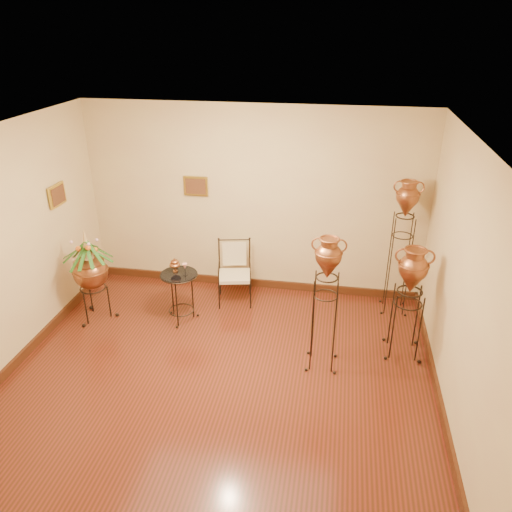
% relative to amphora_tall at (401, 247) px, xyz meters
% --- Properties ---
extents(ground, '(5.00, 5.00, 0.00)m').
position_rel_amphora_tall_xyz_m(ground, '(-2.12, -2.15, -1.00)').
color(ground, '#5B1D15').
rests_on(ground, ground).
extents(room_shell, '(5.02, 5.02, 2.81)m').
position_rel_amphora_tall_xyz_m(room_shell, '(-2.12, -2.14, 0.74)').
color(room_shell, '#CFC185').
rests_on(room_shell, ground).
extents(amphora_tall, '(0.42, 0.42, 1.95)m').
position_rel_amphora_tall_xyz_m(amphora_tall, '(0.00, 0.00, 0.00)').
color(amphora_tall, black).
rests_on(amphora_tall, ground).
extents(amphora_mid, '(0.45, 0.45, 1.70)m').
position_rel_amphora_tall_xyz_m(amphora_mid, '(-0.95, -1.46, -0.14)').
color(amphora_mid, black).
rests_on(amphora_mid, ground).
extents(amphora_short, '(0.52, 0.52, 1.46)m').
position_rel_amphora_tall_xyz_m(amphora_short, '(0.03, -1.03, -0.27)').
color(amphora_short, black).
rests_on(amphora_short, ground).
extents(planter_urn, '(0.92, 0.92, 1.37)m').
position_rel_amphora_tall_xyz_m(planter_urn, '(-4.13, -0.94, -0.23)').
color(planter_urn, black).
rests_on(planter_urn, ground).
extents(armchair, '(0.61, 0.58, 0.93)m').
position_rel_amphora_tall_xyz_m(armchair, '(-2.30, -0.18, -0.53)').
color(armchair, black).
rests_on(armchair, ground).
extents(side_table, '(0.64, 0.64, 0.91)m').
position_rel_amphora_tall_xyz_m(side_table, '(-2.93, -0.79, -0.62)').
color(side_table, black).
rests_on(side_table, ground).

